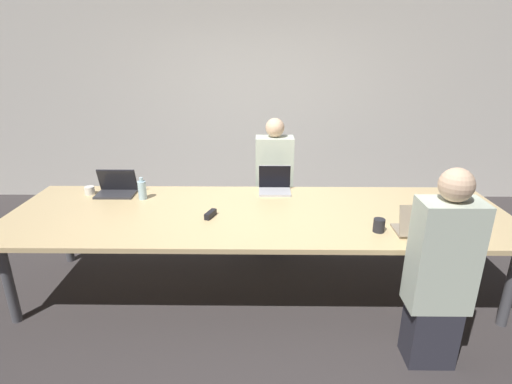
# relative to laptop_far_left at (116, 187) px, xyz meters

# --- Properties ---
(ground_plane) EXTENTS (24.00, 24.00, 0.00)m
(ground_plane) POSITION_rel_laptop_far_left_xyz_m (1.37, -0.44, -0.83)
(ground_plane) COLOR #383333
(curtain_wall) EXTENTS (12.00, 0.06, 2.80)m
(curtain_wall) POSITION_rel_laptop_far_left_xyz_m (1.37, 2.02, 0.57)
(curtain_wall) COLOR beige
(curtain_wall) RESTS_ON ground_plane
(conference_table) EXTENTS (4.29, 1.34, 0.76)m
(conference_table) POSITION_rel_laptop_far_left_xyz_m (1.37, -0.44, -0.12)
(conference_table) COLOR #D6B77F
(conference_table) RESTS_ON ground_plane
(laptop_far_left) EXTENTS (0.37, 0.24, 0.24)m
(laptop_far_left) POSITION_rel_laptop_far_left_xyz_m (0.00, 0.00, 0.00)
(laptop_far_left) COLOR #333338
(laptop_far_left) RESTS_ON conference_table
(cup_far_left) EXTENTS (0.09, 0.09, 0.08)m
(cup_far_left) POSITION_rel_laptop_far_left_xyz_m (-0.26, -0.01, -0.03)
(cup_far_left) COLOR white
(cup_far_left) RESTS_ON conference_table
(bottle_far_left) EXTENTS (0.08, 0.08, 0.21)m
(bottle_far_left) POSITION_rel_laptop_far_left_xyz_m (0.29, -0.13, 0.02)
(bottle_far_left) COLOR #ADD1E0
(bottle_far_left) RESTS_ON conference_table
(laptop_near_right) EXTENTS (0.36, 0.25, 0.25)m
(laptop_near_right) POSITION_rel_laptop_far_left_xyz_m (2.60, -0.86, 0.00)
(laptop_near_right) COLOR gray
(laptop_near_right) RESTS_ON conference_table
(person_near_right) EXTENTS (0.40, 0.24, 1.43)m
(person_near_right) POSITION_rel_laptop_far_left_xyz_m (2.58, -1.31, -0.14)
(person_near_right) COLOR #2D2D38
(person_near_right) RESTS_ON ground_plane
(cup_near_right) EXTENTS (0.09, 0.09, 0.10)m
(cup_near_right) POSITION_rel_laptop_far_left_xyz_m (2.30, -0.81, -0.02)
(cup_near_right) COLOR #232328
(cup_near_right) RESTS_ON conference_table
(laptop_far_center) EXTENTS (0.31, 0.24, 0.25)m
(laptop_far_center) POSITION_rel_laptop_far_left_xyz_m (1.53, 0.10, 0.00)
(laptop_far_center) COLOR #B7B7BC
(laptop_far_center) RESTS_ON conference_table
(person_far_center) EXTENTS (0.40, 0.24, 1.41)m
(person_far_center) POSITION_rel_laptop_far_left_xyz_m (1.54, 0.52, -0.15)
(person_far_center) COLOR #2D2D38
(person_far_center) RESTS_ON ground_plane
(stapler) EXTENTS (0.09, 0.16, 0.05)m
(stapler) POSITION_rel_laptop_far_left_xyz_m (0.97, -0.55, -0.04)
(stapler) COLOR black
(stapler) RESTS_ON conference_table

